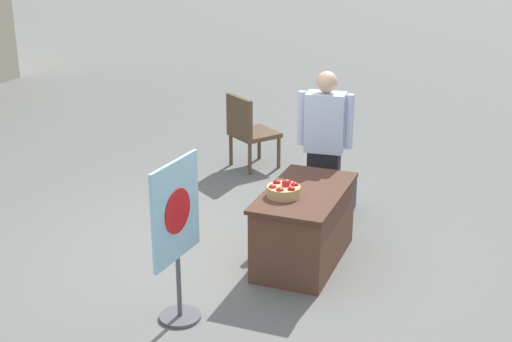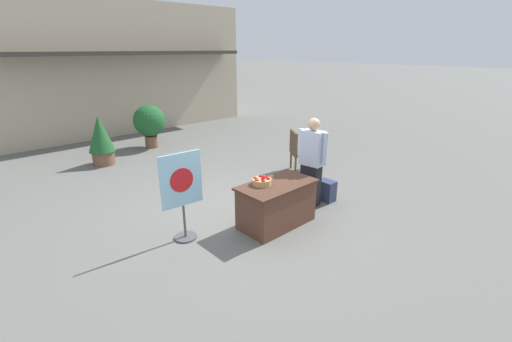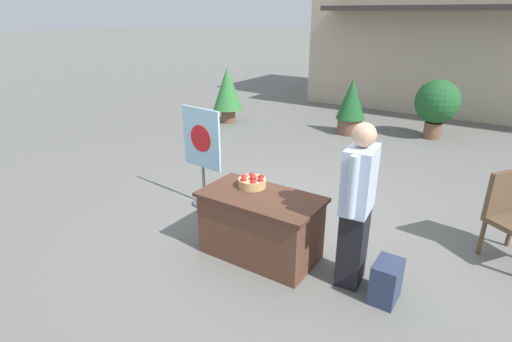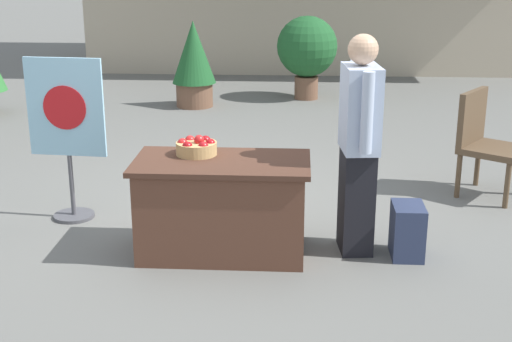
{
  "view_description": "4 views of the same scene",
  "coord_description": "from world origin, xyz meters",
  "px_view_note": "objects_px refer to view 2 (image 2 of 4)",
  "views": [
    {
      "loc": [
        -6.03,
        -2.67,
        3.29
      ],
      "look_at": [
        0.38,
        -0.2,
        0.79
      ],
      "focal_mm": 50.0,
      "sensor_mm": 36.0,
      "label": 1
    },
    {
      "loc": [
        -3.73,
        -4.46,
        2.89
      ],
      "look_at": [
        0.08,
        -0.33,
        0.86
      ],
      "focal_mm": 24.0,
      "sensor_mm": 36.0,
      "label": 2
    },
    {
      "loc": [
        2.26,
        -4.15,
        2.63
      ],
      "look_at": [
        -0.12,
        -0.55,
        0.91
      ],
      "focal_mm": 28.0,
      "sensor_mm": 36.0,
      "label": 3
    },
    {
      "loc": [
        0.69,
        -5.99,
        2.32
      ],
      "look_at": [
        0.36,
        -0.54,
        0.59
      ],
      "focal_mm": 50.0,
      "sensor_mm": 36.0,
      "label": 4
    }
  ],
  "objects_px": {
    "poster_board": "(182,192)",
    "person_visitor": "(312,162)",
    "potted_plant_near_right": "(101,139)",
    "apple_basket": "(262,181)",
    "potted_plant_far_left": "(149,122)",
    "backpack": "(326,191)",
    "display_table": "(277,204)",
    "patio_chair": "(299,149)"
  },
  "relations": [
    {
      "from": "backpack",
      "to": "poster_board",
      "type": "xyz_separation_m",
      "value": [
        -2.85,
        0.66,
        0.6
      ]
    },
    {
      "from": "backpack",
      "to": "poster_board",
      "type": "height_order",
      "value": "poster_board"
    },
    {
      "from": "backpack",
      "to": "potted_plant_near_right",
      "type": "relative_size",
      "value": 0.33
    },
    {
      "from": "poster_board",
      "to": "person_visitor",
      "type": "bearing_deg",
      "value": 81.8
    },
    {
      "from": "poster_board",
      "to": "potted_plant_near_right",
      "type": "height_order",
      "value": "poster_board"
    },
    {
      "from": "potted_plant_near_right",
      "to": "potted_plant_far_left",
      "type": "distance_m",
      "value": 1.82
    },
    {
      "from": "display_table",
      "to": "potted_plant_near_right",
      "type": "distance_m",
      "value": 5.43
    },
    {
      "from": "person_visitor",
      "to": "potted_plant_near_right",
      "type": "xyz_separation_m",
      "value": [
        -2.04,
        5.23,
        -0.19
      ]
    },
    {
      "from": "person_visitor",
      "to": "poster_board",
      "type": "bearing_deg",
      "value": -18.65
    },
    {
      "from": "potted_plant_far_left",
      "to": "display_table",
      "type": "bearing_deg",
      "value": -96.6
    },
    {
      "from": "poster_board",
      "to": "potted_plant_far_left",
      "type": "distance_m",
      "value": 5.74
    },
    {
      "from": "apple_basket",
      "to": "backpack",
      "type": "distance_m",
      "value": 1.76
    },
    {
      "from": "poster_board",
      "to": "patio_chair",
      "type": "height_order",
      "value": "poster_board"
    },
    {
      "from": "potted_plant_near_right",
      "to": "patio_chair",
      "type": "bearing_deg",
      "value": -48.6
    },
    {
      "from": "backpack",
      "to": "patio_chair",
      "type": "xyz_separation_m",
      "value": [
        0.92,
        1.52,
        0.35
      ]
    },
    {
      "from": "person_visitor",
      "to": "potted_plant_far_left",
      "type": "xyz_separation_m",
      "value": [
        -0.35,
        5.9,
        -0.08
      ]
    },
    {
      "from": "patio_chair",
      "to": "potted_plant_near_right",
      "type": "height_order",
      "value": "potted_plant_near_right"
    },
    {
      "from": "backpack",
      "to": "potted_plant_far_left",
      "type": "distance_m",
      "value": 6.07
    },
    {
      "from": "display_table",
      "to": "person_visitor",
      "type": "bearing_deg",
      "value": 5.82
    },
    {
      "from": "poster_board",
      "to": "potted_plant_far_left",
      "type": "relative_size",
      "value": 1.1
    },
    {
      "from": "potted_plant_far_left",
      "to": "poster_board",
      "type": "bearing_deg",
      "value": -111.49
    },
    {
      "from": "patio_chair",
      "to": "potted_plant_far_left",
      "type": "bearing_deg",
      "value": 145.3
    },
    {
      "from": "person_visitor",
      "to": "potted_plant_near_right",
      "type": "height_order",
      "value": "person_visitor"
    },
    {
      "from": "apple_basket",
      "to": "potted_plant_far_left",
      "type": "xyz_separation_m",
      "value": [
        0.91,
        5.86,
        -0.03
      ]
    },
    {
      "from": "potted_plant_far_left",
      "to": "patio_chair",
      "type": "bearing_deg",
      "value": -69.59
    },
    {
      "from": "person_visitor",
      "to": "potted_plant_far_left",
      "type": "height_order",
      "value": "person_visitor"
    },
    {
      "from": "person_visitor",
      "to": "patio_chair",
      "type": "distance_m",
      "value": 1.97
    },
    {
      "from": "poster_board",
      "to": "patio_chair",
      "type": "xyz_separation_m",
      "value": [
        3.77,
        0.87,
        -0.25
      ]
    },
    {
      "from": "person_visitor",
      "to": "display_table",
      "type": "bearing_deg",
      "value": 0.0
    },
    {
      "from": "poster_board",
      "to": "patio_chair",
      "type": "relative_size",
      "value": 1.41
    },
    {
      "from": "person_visitor",
      "to": "potted_plant_near_right",
      "type": "bearing_deg",
      "value": -74.55
    },
    {
      "from": "apple_basket",
      "to": "poster_board",
      "type": "bearing_deg",
      "value": 156.56
    },
    {
      "from": "patio_chair",
      "to": "potted_plant_far_left",
      "type": "distance_m",
      "value": 4.78
    },
    {
      "from": "potted_plant_far_left",
      "to": "apple_basket",
      "type": "bearing_deg",
      "value": -98.79
    },
    {
      "from": "person_visitor",
      "to": "apple_basket",
      "type": "bearing_deg",
      "value": -7.62
    },
    {
      "from": "display_table",
      "to": "poster_board",
      "type": "distance_m",
      "value": 1.62
    },
    {
      "from": "backpack",
      "to": "patio_chair",
      "type": "bearing_deg",
      "value": 58.84
    },
    {
      "from": "poster_board",
      "to": "backpack",
      "type": "bearing_deg",
      "value": 81.63
    },
    {
      "from": "patio_chair",
      "to": "potted_plant_near_right",
      "type": "distance_m",
      "value": 5.07
    },
    {
      "from": "display_table",
      "to": "backpack",
      "type": "relative_size",
      "value": 3.22
    },
    {
      "from": "potted_plant_near_right",
      "to": "potted_plant_far_left",
      "type": "relative_size",
      "value": 0.99
    },
    {
      "from": "person_visitor",
      "to": "backpack",
      "type": "xyz_separation_m",
      "value": [
        0.39,
        -0.1,
        -0.66
      ]
    }
  ]
}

